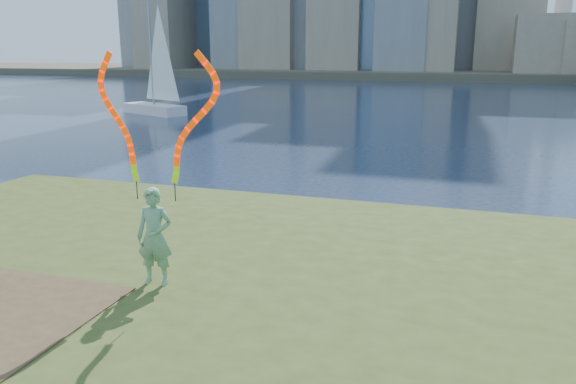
% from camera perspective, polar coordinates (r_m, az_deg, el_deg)
% --- Properties ---
extents(ground, '(320.00, 320.00, 0.00)m').
position_cam_1_polar(ground, '(10.73, -7.19, -10.51)').
color(ground, '#18253E').
rests_on(ground, ground).
extents(grassy_knoll, '(20.00, 18.00, 0.80)m').
position_cam_1_polar(grassy_knoll, '(8.79, -13.79, -14.27)').
color(grassy_knoll, '#394819').
rests_on(grassy_knoll, ground).
extents(far_shore, '(320.00, 40.00, 1.20)m').
position_cam_1_polar(far_shore, '(103.94, 16.00, 11.59)').
color(far_shore, '#4E4939').
rests_on(far_shore, ground).
extents(woman_with_ribbons, '(2.02, 0.48, 3.98)m').
position_cam_1_polar(woman_with_ribbons, '(9.03, -13.50, -0.63)').
color(woman_with_ribbons, '#1A7729').
rests_on(woman_with_ribbons, grassy_knoll).
extents(sailboat, '(5.58, 3.72, 8.60)m').
position_cam_1_polar(sailboat, '(41.33, -13.28, 9.73)').
color(sailboat, white).
rests_on(sailboat, ground).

